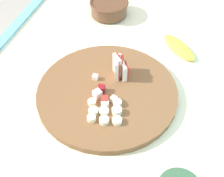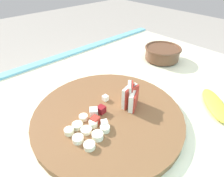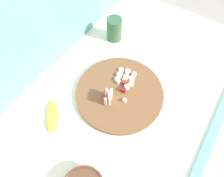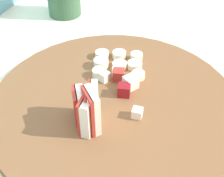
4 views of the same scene
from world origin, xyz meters
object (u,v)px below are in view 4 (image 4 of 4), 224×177
(cutting_board, at_px, (114,102))
(apple_wedge_fan, at_px, (88,109))
(apple_dice_pile, at_px, (123,85))
(banana_slice_rows, at_px, (117,64))

(cutting_board, relative_size, apple_wedge_fan, 6.08)
(apple_wedge_fan, distance_m, apple_dice_pile, 0.10)
(apple_wedge_fan, relative_size, apple_dice_pile, 0.67)
(apple_dice_pile, xyz_separation_m, banana_slice_rows, (0.06, 0.03, -0.00))
(apple_dice_pile, distance_m, banana_slice_rows, 0.07)
(cutting_board, bearing_deg, apple_dice_pile, -18.68)
(cutting_board, distance_m, apple_wedge_fan, 0.08)
(apple_wedge_fan, xyz_separation_m, apple_dice_pile, (0.09, -0.03, -0.02))
(banana_slice_rows, bearing_deg, cutting_board, -166.92)
(cutting_board, height_order, apple_wedge_fan, apple_wedge_fan)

